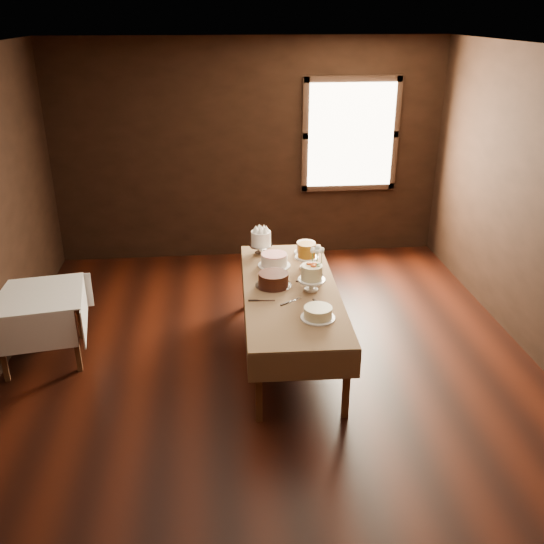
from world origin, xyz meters
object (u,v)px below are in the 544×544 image
at_px(cake_cream, 318,313).
at_px(cake_server_b, 323,307).
at_px(cake_meringue, 261,243).
at_px(cake_flowers, 311,279).
at_px(cake_speckled, 306,248).
at_px(cake_chocolate, 273,280).
at_px(cake_server_c, 287,276).
at_px(cake_lattice, 274,261).
at_px(cake_server_d, 310,278).
at_px(cake_server_a, 295,300).
at_px(display_table, 291,293).
at_px(flower_vase, 317,275).
at_px(cake_server_e, 267,301).
at_px(side_table, 38,302).
at_px(cake_caramel, 307,257).

relative_size(cake_cream, cake_server_b, 1.32).
height_order(cake_meringue, cake_flowers, cake_meringue).
bearing_deg(cake_cream, cake_speckled, 85.04).
xyz_separation_m(cake_chocolate, cake_server_c, (0.16, 0.21, -0.06)).
distance_m(cake_lattice, cake_server_b, 1.01).
distance_m(cake_speckled, cake_server_c, 0.66).
height_order(cake_meringue, cake_speckled, cake_meringue).
bearing_deg(cake_server_d, cake_lattice, 106.76).
relative_size(cake_cream, cake_server_a, 1.32).
height_order(display_table, cake_server_b, cake_server_b).
distance_m(cake_chocolate, flower_vase, 0.43).
xyz_separation_m(cake_server_b, flower_vase, (0.04, 0.54, 0.07)).
bearing_deg(cake_server_a, cake_speckled, 41.53).
xyz_separation_m(cake_flowers, cake_server_c, (-0.18, 0.33, -0.11)).
relative_size(cake_speckled, cake_server_e, 1.06).
height_order(cake_chocolate, flower_vase, flower_vase).
distance_m(cake_server_b, cake_server_d, 0.62).
xyz_separation_m(display_table, cake_flowers, (0.18, -0.05, 0.16)).
xyz_separation_m(display_table, cake_server_e, (-0.25, -0.23, 0.05)).
height_order(cake_server_b, flower_vase, flower_vase).
xyz_separation_m(display_table, cake_meringue, (-0.20, 0.88, 0.17)).
relative_size(side_table, cake_server_e, 3.86).
xyz_separation_m(cake_server_a, flower_vase, (0.26, 0.38, 0.07)).
bearing_deg(side_table, cake_lattice, 10.14).
height_order(cake_lattice, cake_flowers, cake_flowers).
xyz_separation_m(cake_chocolate, cake_server_d, (0.37, 0.15, -0.06)).
bearing_deg(cake_server_b, side_table, -122.00).
bearing_deg(cake_cream, cake_server_a, 112.72).
bearing_deg(cake_server_e, cake_caramel, 60.95).
bearing_deg(cake_flowers, cake_cream, -93.57).
xyz_separation_m(side_table, cake_server_b, (2.57, -0.55, 0.09)).
relative_size(cake_server_a, cake_server_d, 1.00).
xyz_separation_m(cake_caramel, cake_chocolate, (-0.38, -0.40, -0.05)).
bearing_deg(cake_caramel, cake_chocolate, -133.51).
bearing_deg(cake_server_e, cake_lattice, 83.90).
height_order(cake_cream, cake_server_e, cake_cream).
xyz_separation_m(side_table, cake_lattice, (2.25, 0.40, 0.15)).
height_order(side_table, flower_vase, flower_vase).
height_order(cake_server_a, cake_server_c, same).
bearing_deg(cake_speckled, cake_meringue, 178.08).
xyz_separation_m(cake_meringue, cake_speckled, (0.48, -0.02, -0.06)).
height_order(cake_lattice, flower_vase, flower_vase).
relative_size(cake_server_a, cake_server_b, 1.00).
bearing_deg(cake_speckled, flower_vase, -91.03).
height_order(display_table, cake_server_d, cake_server_d).
bearing_deg(cake_server_c, cake_server_d, -101.32).
relative_size(display_table, cake_server_d, 9.41).
bearing_deg(cake_server_b, display_table, -171.02).
relative_size(side_table, cake_server_c, 3.86).
relative_size(cake_flowers, cake_server_b, 1.16).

